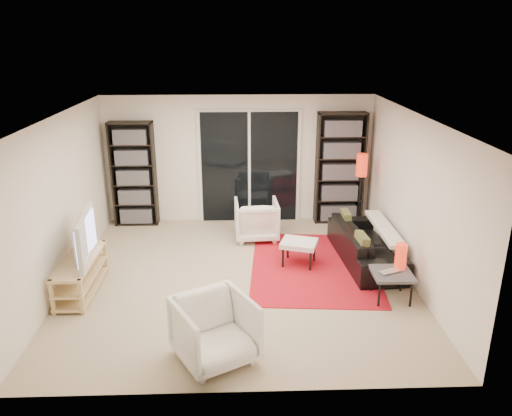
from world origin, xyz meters
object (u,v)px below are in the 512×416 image
(bookshelf_right, at_px, (340,169))
(tv_stand, at_px, (81,274))
(armchair_back, at_px, (256,219))
(armchair_front, at_px, (215,330))
(bookshelf_left, at_px, (134,174))
(ottoman, at_px, (299,244))
(sofa, at_px, (366,244))
(side_table, at_px, (392,275))
(floor_lamp, at_px, (361,173))

(bookshelf_right, relative_size, tv_stand, 1.58)
(armchair_back, height_order, armchair_front, armchair_front)
(bookshelf_left, relative_size, armchair_front, 2.40)
(bookshelf_left, distance_m, armchair_back, 2.47)
(armchair_front, bearing_deg, bookshelf_right, 34.05)
(ottoman, bearing_deg, armchair_back, 119.34)
(tv_stand, height_order, ottoman, tv_stand)
(sofa, relative_size, side_table, 3.63)
(bookshelf_right, distance_m, side_table, 3.10)
(bookshelf_right, bearing_deg, armchair_front, -117.05)
(floor_lamp, bearing_deg, armchair_back, -172.94)
(bookshelf_left, height_order, bookshelf_right, bookshelf_right)
(tv_stand, height_order, armchair_back, armchair_back)
(tv_stand, bearing_deg, sofa, 11.23)
(tv_stand, relative_size, side_table, 2.47)
(floor_lamp, bearing_deg, bookshelf_left, 172.23)
(tv_stand, bearing_deg, bookshelf_left, 84.01)
(tv_stand, bearing_deg, side_table, -4.97)
(bookshelf_left, xyz_separation_m, ottoman, (2.88, -1.90, -0.63))
(tv_stand, xyz_separation_m, armchair_back, (2.53, 1.85, 0.08))
(side_table, bearing_deg, bookshelf_left, 143.03)
(tv_stand, xyz_separation_m, armchair_front, (1.94, -1.63, 0.11))
(bookshelf_right, bearing_deg, ottoman, -117.10)
(ottoman, distance_m, floor_lamp, 1.98)
(armchair_back, distance_m, ottoman, 1.27)
(sofa, bearing_deg, side_table, 178.46)
(bookshelf_left, distance_m, armchair_front, 4.63)
(ottoman, xyz_separation_m, side_table, (1.13, -1.11, 0.02))
(sofa, bearing_deg, bookshelf_left, 61.55)
(armchair_back, relative_size, ottoman, 1.19)
(armchair_back, relative_size, armchair_front, 0.94)
(tv_stand, height_order, sofa, sofa)
(sofa, xyz_separation_m, armchair_back, (-1.70, 1.01, 0.06))
(bookshelf_left, distance_m, floor_lamp, 4.16)
(tv_stand, distance_m, floor_lamp, 4.94)
(bookshelf_right, relative_size, side_table, 3.90)
(bookshelf_left, xyz_separation_m, sofa, (3.96, -1.80, -0.69))
(bookshelf_left, distance_m, tv_stand, 2.75)
(armchair_back, height_order, side_table, armchair_back)
(sofa, distance_m, ottoman, 1.09)
(bookshelf_right, distance_m, armchair_front, 4.85)
(armchair_back, bearing_deg, floor_lamp, -175.56)
(tv_stand, distance_m, ottoman, 3.24)
(armchair_back, xyz_separation_m, floor_lamp, (1.86, 0.23, 0.77))
(sofa, bearing_deg, bookshelf_right, -0.59)
(bookshelf_right, xyz_separation_m, ottoman, (-0.97, -1.90, -0.71))
(sofa, xyz_separation_m, floor_lamp, (0.16, 1.24, 0.83))
(tv_stand, height_order, floor_lamp, floor_lamp)
(tv_stand, bearing_deg, armchair_front, -39.97)
(bookshelf_right, distance_m, armchair_back, 1.92)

